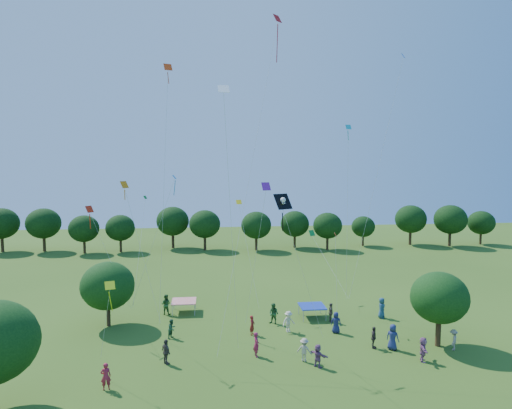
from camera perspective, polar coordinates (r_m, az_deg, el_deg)
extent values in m
cylinder|color=#422B19|center=(41.48, -17.95, -13.20)|extent=(0.32, 0.32, 1.57)
ellipsoid|color=#143E12|center=(40.72, -18.06, -9.62)|extent=(4.46, 4.46, 4.01)
cylinder|color=#422B19|center=(38.11, 21.81, -14.73)|extent=(0.40, 0.40, 1.92)
ellipsoid|color=#143E12|center=(37.27, 21.96, -10.73)|extent=(4.25, 4.25, 3.82)
cylinder|color=#422B19|center=(80.26, -29.13, -4.42)|extent=(0.45, 0.45, 2.17)
ellipsoid|color=black|center=(79.81, -29.24, -2.08)|extent=(5.22, 5.22, 4.70)
cylinder|color=#422B19|center=(77.69, -24.94, -4.55)|extent=(0.44, 0.44, 2.15)
ellipsoid|color=black|center=(77.22, -25.04, -2.15)|extent=(5.17, 5.17, 4.65)
cylinder|color=#422B19|center=(73.65, -20.64, -5.03)|extent=(0.38, 0.38, 1.87)
ellipsoid|color=black|center=(73.21, -20.72, -2.84)|extent=(4.48, 4.48, 4.03)
cylinder|color=#422B19|center=(73.10, -16.55, -4.99)|extent=(0.38, 0.38, 1.84)
ellipsoid|color=black|center=(72.66, -16.61, -2.82)|extent=(4.42, 4.42, 3.98)
cylinder|color=#422B19|center=(74.41, -10.34, -4.55)|extent=(0.44, 0.44, 2.14)
ellipsoid|color=black|center=(73.92, -10.38, -2.06)|extent=(5.14, 5.14, 4.63)
cylinder|color=#422B19|center=(72.07, -6.40, -4.87)|extent=(0.42, 0.42, 2.03)
ellipsoid|color=black|center=(71.58, -6.43, -2.44)|extent=(4.86, 4.86, 4.37)
cylinder|color=#422B19|center=(71.36, 0.03, -4.97)|extent=(0.40, 0.40, 1.96)
ellipsoid|color=black|center=(70.88, 0.03, -2.59)|extent=(4.71, 4.71, 4.24)
cylinder|color=#422B19|center=(73.78, 4.85, -4.66)|extent=(0.39, 0.39, 1.91)
ellipsoid|color=black|center=(73.33, 4.87, -2.42)|extent=(4.59, 4.59, 4.13)
cylinder|color=#422B19|center=(72.75, 8.91, -4.86)|extent=(0.39, 0.39, 1.89)
ellipsoid|color=black|center=(72.30, 8.94, -2.62)|extent=(4.54, 4.54, 4.08)
cylinder|color=#422B19|center=(77.11, 13.22, -4.47)|extent=(0.33, 0.33, 1.58)
ellipsoid|color=black|center=(76.74, 13.26, -2.70)|extent=(3.80, 3.80, 3.42)
cylinder|color=#422B19|center=(80.33, 18.71, -4.02)|extent=(0.44, 0.44, 2.13)
ellipsoid|color=black|center=(79.88, 18.78, -1.73)|extent=(5.12, 5.12, 4.61)
cylinder|color=#422B19|center=(81.20, 23.05, -4.05)|extent=(0.45, 0.45, 2.18)
ellipsoid|color=black|center=(80.75, 23.13, -1.73)|extent=(5.24, 5.24, 4.72)
cylinder|color=#422B19|center=(85.18, 26.26, -3.88)|extent=(0.37, 0.37, 1.81)
ellipsoid|color=black|center=(84.81, 26.33, -2.04)|extent=(4.35, 4.35, 3.91)
cube|color=red|center=(43.28, -9.00, -11.84)|extent=(2.20, 2.20, 0.08)
cylinder|color=#999999|center=(42.55, -10.44, -12.88)|extent=(0.05, 0.05, 1.10)
cylinder|color=#999999|center=(42.44, -7.67, -12.88)|extent=(0.05, 0.05, 1.10)
cylinder|color=#999999|center=(44.45, -10.23, -12.07)|extent=(0.05, 0.05, 1.10)
cylinder|color=#999999|center=(44.34, -7.60, -12.07)|extent=(0.05, 0.05, 1.10)
cube|color=#18329E|center=(41.69, 7.03, -12.49)|extent=(2.20, 2.20, 0.08)
cylinder|color=#999999|center=(40.72, 5.94, -13.66)|extent=(0.05, 0.05, 1.10)
cylinder|color=#999999|center=(41.16, 8.74, -13.49)|extent=(0.05, 0.05, 1.10)
cylinder|color=#999999|center=(42.57, 5.37, -12.80)|extent=(0.05, 0.05, 1.10)
cylinder|color=#999999|center=(43.00, 8.05, -12.64)|extent=(0.05, 0.05, 1.10)
imported|color=navy|center=(36.34, 16.71, -15.59)|extent=(1.04, 1.00, 1.91)
imported|color=maroon|center=(37.67, -0.47, -14.85)|extent=(0.59, 0.69, 1.58)
imported|color=#204C30|center=(37.65, -10.47, -15.01)|extent=(0.74, 0.85, 1.51)
imported|color=#B0A28C|center=(33.32, 6.06, -17.61)|extent=(1.17, 0.95, 1.64)
imported|color=#473D38|center=(33.29, -11.18, -17.62)|extent=(0.96, 1.11, 1.74)
imported|color=#925584|center=(35.11, 20.16, -16.62)|extent=(1.10, 1.70, 1.72)
imported|color=navy|center=(42.86, 15.43, -12.34)|extent=(0.91, 1.01, 1.82)
imported|color=maroon|center=(30.92, -18.27, -19.72)|extent=(0.72, 0.56, 1.69)
imported|color=#26592B|center=(39.96, 2.23, -13.49)|extent=(0.99, 0.90, 1.79)
imported|color=beige|center=(38.31, 4.08, -14.40)|extent=(1.24, 0.93, 1.73)
imported|color=#3B322F|center=(36.26, 14.50, -15.81)|extent=(0.84, 1.05, 1.64)
imported|color=#854D7F|center=(32.62, 7.74, -18.23)|extent=(1.31, 1.48, 1.57)
imported|color=#1B204E|center=(38.59, 9.97, -14.33)|extent=(0.94, 0.66, 1.72)
imported|color=#961B42|center=(33.87, 0.04, -17.08)|extent=(0.54, 0.73, 1.76)
imported|color=#2B5C27|center=(43.07, -11.20, -12.14)|extent=(1.01, 0.71, 1.85)
imported|color=#A39482|center=(37.87, 23.46, -15.24)|extent=(0.95, 1.08, 1.54)
imported|color=#443E37|center=(40.92, 9.34, -13.19)|extent=(0.56, 1.03, 1.67)
cube|color=black|center=(28.37, 3.38, 0.37)|extent=(1.24, 1.05, 0.93)
cube|color=black|center=(28.56, 3.35, -2.18)|extent=(0.13, 0.27, 1.18)
sphere|color=white|center=(28.30, 3.40, 0.56)|extent=(0.34, 0.34, 0.34)
cylinder|color=white|center=(28.32, 3.40, 0.00)|extent=(0.25, 0.48, 0.31)
cylinder|color=white|center=(28.32, 3.40, 0.00)|extent=(0.25, 0.48, 0.31)
cylinder|color=beige|center=(30.98, 6.06, -9.08)|extent=(3.46, 2.91, 9.61)
cube|color=red|center=(40.13, 2.70, 22.22)|extent=(0.81, 0.80, 0.65)
cube|color=red|center=(39.66, 2.67, 19.48)|extent=(0.07, 0.64, 2.94)
cylinder|color=beige|center=(33.31, -0.66, 4.34)|extent=(5.32, 9.68, 23.84)
cube|color=#F5390E|center=(39.38, 9.90, -3.73)|extent=(0.31, 0.43, 0.35)
cylinder|color=beige|center=(39.54, 10.00, -8.50)|extent=(0.05, 1.02, 6.17)
cube|color=orange|center=(34.69, -16.13, 2.40)|extent=(0.60, 0.65, 0.51)
cube|color=orange|center=(34.79, -16.09, 1.16)|extent=(0.08, 0.19, 0.77)
cylinder|color=beige|center=(35.60, -13.92, -6.48)|extent=(2.36, 0.82, 10.61)
cube|color=yellow|center=(42.33, -2.16, 0.31)|extent=(0.56, 0.43, 0.39)
cylinder|color=beige|center=(40.90, -0.93, -6.24)|extent=(1.43, 4.35, 8.57)
cube|color=#167B2F|center=(46.89, 7.00, -3.56)|extent=(0.70, 0.57, 0.56)
cylinder|color=beige|center=(45.04, 9.14, -7.54)|extent=(2.23, 5.56, 5.00)
cube|color=blue|center=(46.82, 17.92, 17.28)|extent=(0.54, 0.59, 0.44)
cylinder|color=beige|center=(43.69, 14.81, 3.32)|extent=(5.52, 2.36, 22.16)
cube|color=purple|center=(33.01, 1.26, 2.28)|extent=(0.71, 0.51, 0.58)
cylinder|color=beige|center=(34.47, -0.08, -6.82)|extent=(1.41, 1.64, 10.47)
cube|color=white|center=(25.22, -4.07, 14.23)|extent=(0.64, 0.49, 0.44)
cylinder|color=beige|center=(27.67, -3.04, -3.86)|extent=(1.05, 4.76, 16.17)
cube|color=#0CA6BD|center=(40.88, 11.48, 9.48)|extent=(0.50, 0.32, 0.41)
cube|color=#0CA6BD|center=(40.88, 11.44, 8.46)|extent=(0.17, 0.19, 0.83)
cylinder|color=beige|center=(41.31, 11.34, -1.48)|extent=(0.25, 0.46, 15.31)
cube|color=#F73F0E|center=(38.77, -10.95, 16.52)|extent=(0.73, 0.56, 0.57)
cube|color=#F73F0E|center=(38.67, -10.92, 15.26)|extent=(0.13, 0.21, 0.87)
cylinder|color=beige|center=(36.50, -11.47, 1.16)|extent=(0.76, 3.37, 19.80)
cube|color=red|center=(38.79, -20.10, -0.55)|extent=(0.62, 0.68, 0.52)
cube|color=red|center=(38.94, -20.03, -2.01)|extent=(0.10, 0.28, 1.22)
cylinder|color=beige|center=(39.99, -17.69, -6.82)|extent=(2.73, 1.72, 8.49)
cube|color=#B5D713|center=(29.35, -17.80, -9.61)|extent=(0.68, 0.58, 0.42)
cube|color=#B5D713|center=(29.67, -17.72, -11.48)|extent=(0.18, 0.28, 1.28)
cylinder|color=beige|center=(30.83, -18.33, -14.05)|extent=(1.01, 1.31, 4.83)
cube|color=#167B23|center=(45.62, -13.68, 0.88)|extent=(0.36, 0.41, 0.30)
cylinder|color=beige|center=(43.42, -14.36, -5.49)|extent=(0.48, 5.79, 8.91)
cube|color=#1580D6|center=(39.87, -10.17, 3.40)|extent=(0.34, 0.46, 0.34)
cube|color=#1580D6|center=(39.96, -10.14, 2.05)|extent=(0.22, 0.28, 1.32)
cylinder|color=beige|center=(40.23, -12.76, -4.79)|extent=(3.79, 0.86, 11.02)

